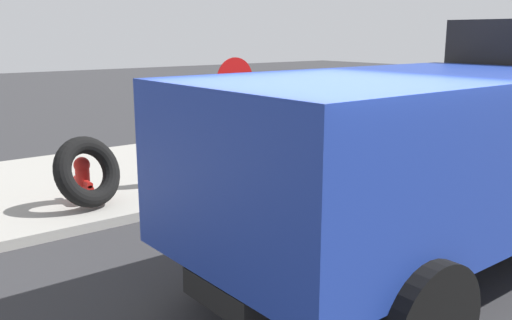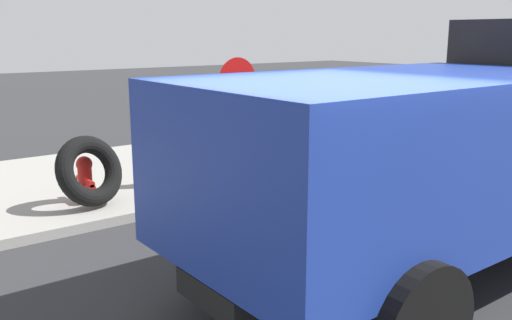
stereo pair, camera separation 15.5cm
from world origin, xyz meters
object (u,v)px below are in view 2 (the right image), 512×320
object	(u,v)px
loose_tire	(90,171)
stop_sign	(237,97)
fire_hydrant	(85,178)
dump_truck_blue	(467,137)

from	to	relation	value
loose_tire	stop_sign	bearing A→B (deg)	-6.85
loose_tire	stop_sign	size ratio (longest dim) A/B	0.50
fire_hydrant	loose_tire	bearing A→B (deg)	-97.28
fire_hydrant	loose_tire	size ratio (longest dim) A/B	0.66
loose_tire	dump_truck_blue	size ratio (longest dim) A/B	0.16
fire_hydrant	loose_tire	xyz separation A→B (m)	(-0.04, -0.33, 0.18)
loose_tire	dump_truck_blue	world-z (taller)	dump_truck_blue
dump_truck_blue	stop_sign	bearing A→B (deg)	93.91
stop_sign	dump_truck_blue	size ratio (longest dim) A/B	0.32
loose_tire	dump_truck_blue	distance (m)	5.51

